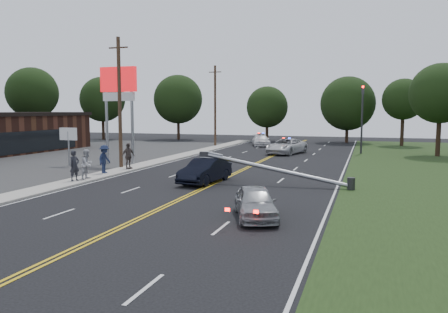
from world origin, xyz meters
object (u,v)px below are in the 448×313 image
(bystander_b, at_px, (87,164))
(utility_pole_mid, at_px, (120,103))
(small_sign, at_px, (68,137))
(emergency_a, at_px, (286,146))
(utility_pole_far, at_px, (215,106))
(crashed_sedan, at_px, (205,171))
(bystander_d, at_px, (128,156))
(traffic_signal, at_px, (362,113))
(emergency_b, at_px, (261,140))
(bystander_c, at_px, (105,159))
(bystander_a, at_px, (74,166))
(waiting_sedan, at_px, (255,202))
(pylon_sign, at_px, (119,92))

(bystander_b, bearing_deg, utility_pole_mid, 11.33)
(small_sign, height_order, emergency_a, small_sign)
(utility_pole_far, bearing_deg, small_sign, -102.31)
(crashed_sedan, xyz_separation_m, bystander_d, (-7.45, 3.44, 0.33))
(traffic_signal, xyz_separation_m, bystander_d, (-16.36, -18.84, -3.11))
(utility_pole_mid, relative_size, bystander_b, 5.27)
(crashed_sedan, distance_m, emergency_b, 29.03)
(emergency_b, bearing_deg, emergency_a, -80.56)
(bystander_c, bearing_deg, crashed_sedan, -100.77)
(crashed_sedan, relative_size, bystander_a, 2.42)
(waiting_sedan, bearing_deg, crashed_sedan, 102.72)
(crashed_sedan, height_order, bystander_d, bystander_d)
(bystander_a, bearing_deg, utility_pole_mid, 20.22)
(bystander_b, bearing_deg, waiting_sedan, -115.75)
(utility_pole_far, height_order, crashed_sedan, utility_pole_far)
(small_sign, xyz_separation_m, bystander_d, (5.94, -0.85, -1.24))
(crashed_sedan, relative_size, bystander_b, 2.42)
(utility_pole_mid, height_order, emergency_b, utility_pole_mid)
(bystander_d, bearing_deg, utility_pole_far, 23.93)
(waiting_sedan, relative_size, bystander_d, 2.02)
(small_sign, height_order, emergency_b, small_sign)
(traffic_signal, bearing_deg, waiting_sedan, -97.10)
(crashed_sedan, height_order, bystander_b, bystander_b)
(utility_pole_far, relative_size, bystander_a, 5.27)
(crashed_sedan, relative_size, waiting_sedan, 1.17)
(bystander_a, bearing_deg, waiting_sedan, -99.20)
(small_sign, distance_m, crashed_sedan, 14.15)
(pylon_sign, bearing_deg, utility_pole_far, 86.28)
(traffic_signal, distance_m, utility_pole_mid, 25.12)
(small_sign, xyz_separation_m, utility_pole_far, (4.80, 22.00, 2.75))
(bystander_b, bearing_deg, bystander_c, 9.64)
(emergency_a, bearing_deg, utility_pole_mid, -108.02)
(utility_pole_far, xyz_separation_m, bystander_c, (0.72, -25.31, -3.98))
(pylon_sign, distance_m, traffic_signal, 24.75)
(pylon_sign, relative_size, utility_pole_far, 0.80)
(small_sign, distance_m, utility_pole_mid, 5.53)
(utility_pole_far, height_order, waiting_sedan, utility_pole_far)
(pylon_sign, distance_m, bystander_a, 10.30)
(waiting_sedan, distance_m, emergency_a, 27.70)
(crashed_sedan, bearing_deg, waiting_sedan, -49.51)
(small_sign, height_order, bystander_a, small_sign)
(pylon_sign, distance_m, emergency_a, 18.38)
(emergency_b, bearing_deg, crashed_sedan, -102.05)
(traffic_signal, height_order, emergency_b, traffic_signal)
(emergency_a, bearing_deg, bystander_a, -97.38)
(traffic_signal, height_order, waiting_sedan, traffic_signal)
(utility_pole_mid, xyz_separation_m, emergency_a, (10.14, 15.41, -4.29))
(traffic_signal, height_order, bystander_d, traffic_signal)
(utility_pole_mid, xyz_separation_m, crashed_sedan, (8.59, -4.29, -4.33))
(crashed_sedan, distance_m, bystander_d, 8.21)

